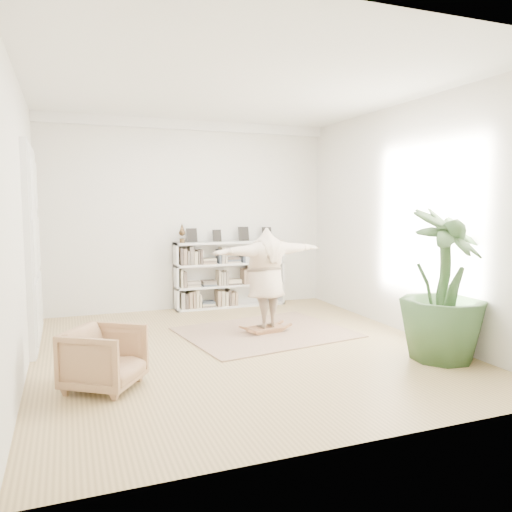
{
  "coord_description": "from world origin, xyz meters",
  "views": [
    {
      "loc": [
        -2.24,
        -6.48,
        2.04
      ],
      "look_at": [
        0.38,
        0.4,
        1.26
      ],
      "focal_mm": 35.0,
      "sensor_mm": 36.0,
      "label": 1
    }
  ],
  "objects_px": {
    "person": "(266,275)",
    "bookshelf": "(230,275)",
    "armchair": "(104,358)",
    "rocker_board": "(266,328)",
    "houseplant": "(444,285)"
  },
  "relations": [
    {
      "from": "bookshelf",
      "to": "armchair",
      "type": "height_order",
      "value": "bookshelf"
    },
    {
      "from": "rocker_board",
      "to": "person",
      "type": "distance_m",
      "value": 0.85
    },
    {
      "from": "rocker_board",
      "to": "houseplant",
      "type": "height_order",
      "value": "houseplant"
    },
    {
      "from": "person",
      "to": "rocker_board",
      "type": "bearing_deg",
      "value": -98.92
    },
    {
      "from": "person",
      "to": "houseplant",
      "type": "xyz_separation_m",
      "value": [
        1.65,
        -2.06,
        0.07
      ]
    },
    {
      "from": "bookshelf",
      "to": "armchair",
      "type": "bearing_deg",
      "value": -125.5
    },
    {
      "from": "bookshelf",
      "to": "houseplant",
      "type": "height_order",
      "value": "houseplant"
    },
    {
      "from": "bookshelf",
      "to": "houseplant",
      "type": "relative_size",
      "value": 1.11
    },
    {
      "from": "armchair",
      "to": "person",
      "type": "height_order",
      "value": "person"
    },
    {
      "from": "person",
      "to": "houseplant",
      "type": "distance_m",
      "value": 2.65
    },
    {
      "from": "armchair",
      "to": "person",
      "type": "relative_size",
      "value": 0.39
    },
    {
      "from": "rocker_board",
      "to": "person",
      "type": "bearing_deg",
      "value": -98.92
    },
    {
      "from": "person",
      "to": "bookshelf",
      "type": "bearing_deg",
      "value": -101.51
    },
    {
      "from": "rocker_board",
      "to": "houseplant",
      "type": "bearing_deg",
      "value": -60.24
    },
    {
      "from": "bookshelf",
      "to": "person",
      "type": "height_order",
      "value": "person"
    }
  ]
}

